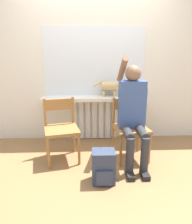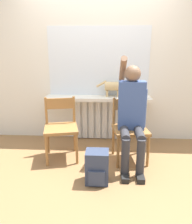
{
  "view_description": "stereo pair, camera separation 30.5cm",
  "coord_description": "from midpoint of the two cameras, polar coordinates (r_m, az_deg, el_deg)",
  "views": [
    {
      "loc": [
        -0.13,
        -2.4,
        1.47
      ],
      "look_at": [
        0.0,
        0.54,
        0.65
      ],
      "focal_mm": 35.0,
      "sensor_mm": 36.0,
      "label": 1
    },
    {
      "loc": [
        0.18,
        -2.4,
        1.47
      ],
      "look_at": [
        0.0,
        0.54,
        0.65
      ],
      "focal_mm": 35.0,
      "sensor_mm": 36.0,
      "label": 2
    }
  ],
  "objects": [
    {
      "name": "radiator",
      "position": [
        3.72,
        -2.75,
        -1.79
      ],
      "size": [
        0.78,
        0.08,
        0.71
      ],
      "color": "silver",
      "rests_on": "ground_plane"
    },
    {
      "name": "cat",
      "position": [
        3.54,
        1.25,
        6.72
      ],
      "size": [
        0.47,
        0.14,
        0.26
      ],
      "color": "#DBB77A",
      "rests_on": "windowsill"
    },
    {
      "name": "chair_left",
      "position": [
        3.05,
        -11.95,
        -4.16
      ],
      "size": [
        0.53,
        0.53,
        0.85
      ],
      "rotation": [
        0.0,
        0.0,
        0.22
      ],
      "color": "#9E6B38",
      "rests_on": "ground_plane"
    },
    {
      "name": "window_glass",
      "position": [
        3.6,
        -2.95,
        12.98
      ],
      "size": [
        1.62,
        0.01,
        1.09
      ],
      "color": "white",
      "rests_on": "windowsill"
    },
    {
      "name": "chair_right",
      "position": [
        3.04,
        6.06,
        -3.96
      ],
      "size": [
        0.5,
        0.5,
        0.85
      ],
      "rotation": [
        0.0,
        0.0,
        0.14
      ],
      "color": "#9E6B38",
      "rests_on": "ground_plane"
    },
    {
      "name": "wall_with_window",
      "position": [
        3.63,
        -2.96,
        13.75
      ],
      "size": [
        7.0,
        0.06,
        2.7
      ],
      "color": "white",
      "rests_on": "ground_plane"
    },
    {
      "name": "windowsill",
      "position": [
        3.52,
        -2.84,
        3.57
      ],
      "size": [
        1.69,
        0.32,
        0.05
      ],
      "color": "white",
      "rests_on": "radiator"
    },
    {
      "name": "person",
      "position": [
        2.86,
        6.65,
        0.36
      ],
      "size": [
        0.36,
        0.99,
        1.42
      ],
      "color": "#333338",
      "rests_on": "ground_plane"
    },
    {
      "name": "backpack",
      "position": [
        2.57,
        -1.53,
        -14.24
      ],
      "size": [
        0.26,
        0.24,
        0.39
      ],
      "color": "#333D56",
      "rests_on": "ground_plane"
    },
    {
      "name": "ground_plane",
      "position": [
        2.81,
        -2.74,
        -15.88
      ],
      "size": [
        12.0,
        12.0,
        0.0
      ],
      "primitive_type": "plane",
      "color": "olive"
    }
  ]
}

